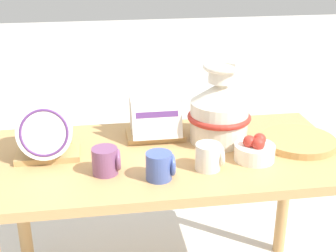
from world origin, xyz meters
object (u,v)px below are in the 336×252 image
Objects in this scene: wicker_charger_stack at (298,141)px; mug_cobalt_glaze at (160,166)px; dish_rack_round_plates at (46,136)px; dish_rack_square_plates at (155,121)px; fruit_bowl at (255,150)px; mug_plum_glaze at (106,161)px; ceramic_vase at (219,110)px; mug_cream_glaze at (209,157)px.

wicker_charger_stack is 0.60m from mug_cobalt_glaze.
mug_cobalt_glaze is (0.38, -0.22, -0.04)m from dish_rack_round_plates.
dish_rack_square_plates is 0.41m from fruit_bowl.
mug_plum_glaze and mug_cobalt_glaze have the same top height.
ceramic_vase is at bearing -16.91° from dish_rack_square_plates.
ceramic_vase reaches higher than dish_rack_round_plates.
dish_rack_round_plates is at bearing 169.77° from fruit_bowl.
fruit_bowl is at bearing -153.93° from wicker_charger_stack.
dish_rack_round_plates reaches higher than dish_rack_square_plates.
ceramic_vase is at bearing 44.97° from mug_cobalt_glaze.
fruit_bowl is (0.35, 0.09, -0.01)m from mug_cobalt_glaze.
dish_rack_square_plates is at bearing 164.24° from wicker_charger_stack.
fruit_bowl is at bearing -64.49° from ceramic_vase.
mug_cream_glaze is at bearing -112.02° from ceramic_vase.
ceramic_vase is at bearing 4.29° from dish_rack_round_plates.
fruit_bowl is (0.33, -0.25, -0.03)m from dish_rack_square_plates.
dish_rack_round_plates is (-0.65, -0.05, -0.04)m from ceramic_vase.
ceramic_vase is 0.22m from fruit_bowl.
mug_plum_glaze is at bearing -177.77° from fruit_bowl.
mug_plum_glaze is (0.21, -0.15, -0.04)m from dish_rack_round_plates.
ceramic_vase is 1.08× the size of wicker_charger_stack.
dish_rack_square_plates is at bearing 116.49° from mug_cream_glaze.
wicker_charger_stack is at bearing 26.07° from fruit_bowl.
mug_cobalt_glaze is 0.36m from fruit_bowl.
mug_cream_glaze is at bearing -159.27° from wicker_charger_stack.
dish_rack_round_plates is at bearing 143.45° from mug_plum_glaze.
mug_plum_glaze is at bearing 159.59° from mug_cobalt_glaze.
ceramic_vase is 0.26m from mug_cream_glaze.
dish_rack_round_plates is 2.38× the size of mug_cream_glaze.
mug_plum_glaze is at bearing -126.36° from dish_rack_square_plates.
ceramic_vase is at bearing 24.56° from mug_plum_glaze.
ceramic_vase is at bearing 67.98° from mug_cream_glaze.
mug_cobalt_glaze is at bearing -135.03° from ceramic_vase.
wicker_charger_stack is (0.54, -0.15, -0.05)m from dish_rack_square_plates.
mug_cream_glaze is (-0.39, -0.15, 0.03)m from wicker_charger_stack.
mug_cobalt_glaze is at bearing -166.40° from fruit_bowl.
fruit_bowl reaches higher than mug_cobalt_glaze.
mug_plum_glaze is at bearing -155.44° from ceramic_vase.
mug_plum_glaze is 0.66× the size of fruit_bowl.
dish_rack_round_plates is 0.26m from mug_plum_glaze.
mug_cream_glaze is 0.18m from fruit_bowl.
dish_rack_square_plates is (0.41, 0.12, -0.02)m from dish_rack_round_plates.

